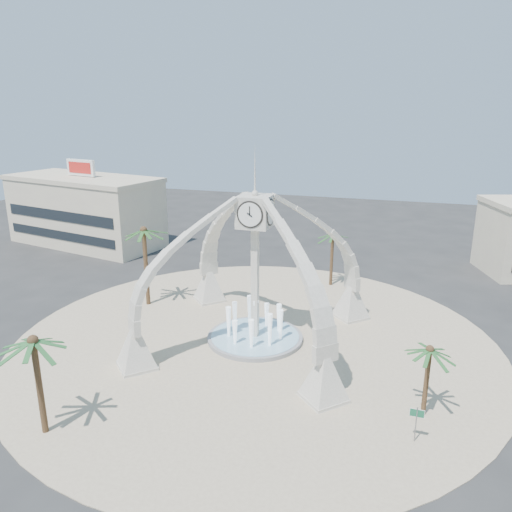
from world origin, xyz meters
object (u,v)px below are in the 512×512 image
(palm_west, at_px, (144,231))
(palm_north, at_px, (333,235))
(street_sign, at_px, (417,417))
(palm_east, at_px, (430,350))
(fountain, at_px, (255,337))
(palm_south, at_px, (33,342))
(clock_tower, at_px, (255,267))

(palm_west, bearing_deg, palm_north, 33.87)
(street_sign, bearing_deg, palm_east, 83.28)
(fountain, bearing_deg, palm_south, -118.19)
(palm_east, height_order, palm_west, palm_west)
(palm_west, relative_size, street_sign, 3.62)
(clock_tower, relative_size, palm_west, 2.13)
(palm_east, height_order, street_sign, palm_east)
(clock_tower, distance_m, fountain, 6.20)
(palm_east, bearing_deg, palm_north, 113.38)
(palm_east, bearing_deg, clock_tower, 153.00)
(palm_north, bearing_deg, street_sign, -70.17)
(fountain, xyz_separation_m, palm_west, (-12.49, 4.32, 7.19))
(fountain, xyz_separation_m, street_sign, (12.94, -9.85, 1.38))
(palm_south, bearing_deg, clock_tower, 61.81)
(street_sign, bearing_deg, palm_west, 153.65)
(clock_tower, xyz_separation_m, palm_east, (13.44, -6.85, -1.93))
(fountain, distance_m, palm_north, 16.68)
(fountain, distance_m, palm_east, 15.68)
(clock_tower, relative_size, palm_north, 2.78)
(palm_north, bearing_deg, fountain, -104.17)
(fountain, bearing_deg, palm_east, -27.00)
(palm_west, bearing_deg, street_sign, -29.14)
(clock_tower, distance_m, street_sign, 16.96)
(palm_west, relative_size, palm_north, 1.31)
(palm_west, distance_m, street_sign, 29.69)
(clock_tower, height_order, palm_south, clock_tower)
(clock_tower, bearing_deg, street_sign, -37.29)
(palm_west, bearing_deg, clock_tower, -19.09)
(clock_tower, distance_m, palm_north, 15.80)
(clock_tower, bearing_deg, fountain, 90.00)
(clock_tower, height_order, palm_north, clock_tower)
(clock_tower, distance_m, palm_south, 17.70)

